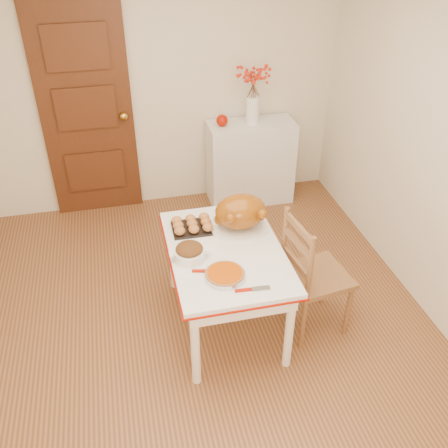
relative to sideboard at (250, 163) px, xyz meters
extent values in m
cube|color=#5D3417|center=(-0.86, -1.78, -0.43)|extent=(3.50, 4.00, 0.00)
cube|color=beige|center=(-0.86, 0.22, 0.82)|extent=(3.50, 0.00, 2.50)
cube|color=beige|center=(0.89, -1.78, 0.82)|extent=(0.00, 4.00, 2.50)
cube|color=#401F0E|center=(-1.56, 0.19, 0.60)|extent=(0.85, 0.06, 2.06)
cube|color=silver|center=(0.00, 0.00, 0.00)|extent=(0.86, 0.38, 0.86)
sphere|color=#9E1000|center=(-0.30, 0.00, 0.49)|extent=(0.11, 0.11, 0.11)
cylinder|color=#B24100|center=(-0.75, -2.03, 0.29)|extent=(0.32, 0.32, 0.05)
cylinder|color=white|center=(-0.59, -1.31, 0.32)|extent=(0.08, 0.08, 0.11)
camera|label=1|loc=(-1.32, -4.43, 2.35)|focal=39.79mm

